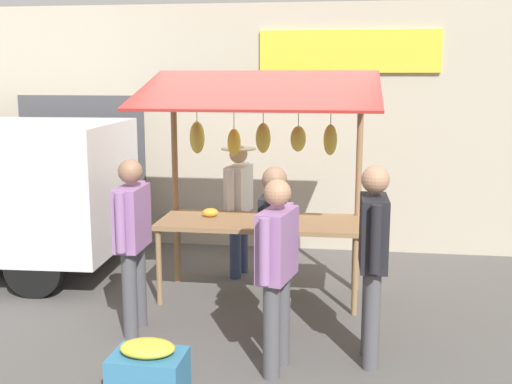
% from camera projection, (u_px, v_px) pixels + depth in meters
% --- Properties ---
extents(ground_plane, '(40.00, 40.00, 0.00)m').
position_uv_depth(ground_plane, '(260.00, 297.00, 7.13)').
color(ground_plane, '#514F4C').
extents(street_backdrop, '(9.00, 0.30, 3.40)m').
position_uv_depth(street_backdrop, '(278.00, 128.00, 8.96)').
color(street_backdrop, '#B2A893').
rests_on(street_backdrop, ground).
extents(market_stall, '(2.50, 1.46, 2.50)m').
position_uv_depth(market_stall, '(259.00, 160.00, 6.89)').
color(market_stall, olive).
rests_on(market_stall, ground).
extents(vendor_with_sunhat, '(0.42, 0.69, 1.62)m').
position_uv_depth(vendor_with_sunhat, '(239.00, 200.00, 7.74)').
color(vendor_with_sunhat, navy).
rests_on(vendor_with_sunhat, ground).
extents(shopper_with_shopping_bag, '(0.23, 0.72, 1.72)m').
position_uv_depth(shopper_with_shopping_bag, '(373.00, 249.00, 5.36)').
color(shopper_with_shopping_bag, '#4C4C51').
rests_on(shopper_with_shopping_bag, ground).
extents(shopper_in_striped_shirt, '(0.23, 0.71, 1.68)m').
position_uv_depth(shopper_in_striped_shirt, '(132.00, 233.00, 6.00)').
color(shopper_in_striped_shirt, '#4C4C51').
rests_on(shopper_in_striped_shirt, ground).
extents(shopper_with_ponytail, '(0.32, 0.69, 1.63)m').
position_uv_depth(shopper_with_ponytail, '(277.00, 262.00, 5.19)').
color(shopper_with_ponytail, '#4C4C51').
rests_on(shopper_with_ponytail, ground).
extents(shopper_in_grey_tee, '(0.23, 0.70, 1.65)m').
position_uv_depth(shopper_in_grey_tee, '(274.00, 243.00, 5.75)').
color(shopper_in_grey_tee, navy).
rests_on(shopper_in_grey_tee, ground).
extents(produce_crate_near, '(0.58, 0.43, 0.43)m').
position_uv_depth(produce_crate_near, '(148.00, 369.00, 4.96)').
color(produce_crate_near, teal).
rests_on(produce_crate_near, ground).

